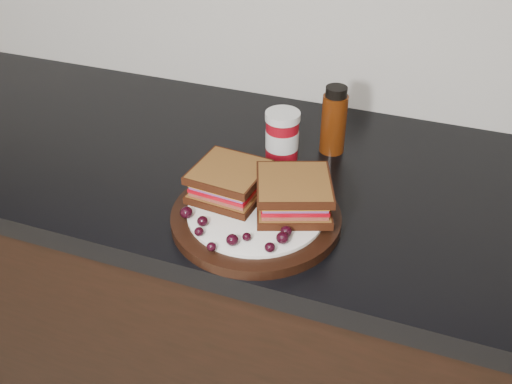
% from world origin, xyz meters
% --- Properties ---
extents(base_cabinets, '(3.96, 0.58, 0.86)m').
position_xyz_m(base_cabinets, '(0.00, 1.70, 0.43)').
color(base_cabinets, black).
rests_on(base_cabinets, ground_plane).
extents(countertop, '(3.98, 0.60, 0.04)m').
position_xyz_m(countertop, '(0.00, 1.70, 0.88)').
color(countertop, black).
rests_on(countertop, base_cabinets).
extents(plate, '(0.28, 0.28, 0.02)m').
position_xyz_m(plate, '(0.26, 1.54, 0.91)').
color(plate, black).
rests_on(plate, countertop).
extents(sandwich_left, '(0.12, 0.12, 0.05)m').
position_xyz_m(sandwich_left, '(0.21, 1.57, 0.95)').
color(sandwich_left, brown).
rests_on(sandwich_left, plate).
extents(sandwich_right, '(0.15, 0.15, 0.05)m').
position_xyz_m(sandwich_right, '(0.32, 1.57, 0.95)').
color(sandwich_right, brown).
rests_on(sandwich_right, plate).
extents(grape_0, '(0.02, 0.02, 0.02)m').
position_xyz_m(grape_0, '(0.17, 1.48, 0.93)').
color(grape_0, black).
rests_on(grape_0, plate).
extents(grape_1, '(0.02, 0.02, 0.02)m').
position_xyz_m(grape_1, '(0.20, 1.47, 0.93)').
color(grape_1, black).
rests_on(grape_1, plate).
extents(grape_2, '(0.02, 0.02, 0.01)m').
position_xyz_m(grape_2, '(0.20, 1.45, 0.93)').
color(grape_2, black).
rests_on(grape_2, plate).
extents(grape_3, '(0.01, 0.01, 0.01)m').
position_xyz_m(grape_3, '(0.24, 1.42, 0.93)').
color(grape_3, black).
rests_on(grape_3, plate).
extents(grape_4, '(0.02, 0.02, 0.02)m').
position_xyz_m(grape_4, '(0.26, 1.45, 0.93)').
color(grape_4, black).
rests_on(grape_4, plate).
extents(grape_5, '(0.01, 0.01, 0.01)m').
position_xyz_m(grape_5, '(0.28, 1.46, 0.93)').
color(grape_5, black).
rests_on(grape_5, plate).
extents(grape_6, '(0.02, 0.02, 0.02)m').
position_xyz_m(grape_6, '(0.32, 1.45, 0.93)').
color(grape_6, black).
rests_on(grape_6, plate).
extents(grape_7, '(0.02, 0.02, 0.02)m').
position_xyz_m(grape_7, '(0.33, 1.48, 0.93)').
color(grape_7, black).
rests_on(grape_7, plate).
extents(grape_8, '(0.02, 0.02, 0.02)m').
position_xyz_m(grape_8, '(0.33, 1.49, 0.93)').
color(grape_8, black).
rests_on(grape_8, plate).
extents(grape_9, '(0.02, 0.02, 0.02)m').
position_xyz_m(grape_9, '(0.32, 1.52, 0.93)').
color(grape_9, black).
rests_on(grape_9, plate).
extents(grape_10, '(0.02, 0.02, 0.02)m').
position_xyz_m(grape_10, '(0.34, 1.55, 0.93)').
color(grape_10, black).
rests_on(grape_10, plate).
extents(grape_11, '(0.02, 0.02, 0.01)m').
position_xyz_m(grape_11, '(0.31, 1.57, 0.93)').
color(grape_11, black).
rests_on(grape_11, plate).
extents(grape_12, '(0.02, 0.02, 0.02)m').
position_xyz_m(grape_12, '(0.31, 1.59, 0.93)').
color(grape_12, black).
rests_on(grape_12, plate).
extents(grape_13, '(0.02, 0.02, 0.02)m').
position_xyz_m(grape_13, '(0.20, 1.59, 0.93)').
color(grape_13, black).
rests_on(grape_13, plate).
extents(grape_14, '(0.02, 0.02, 0.02)m').
position_xyz_m(grape_14, '(0.19, 1.55, 0.93)').
color(grape_14, black).
rests_on(grape_14, plate).
extents(grape_15, '(0.02, 0.02, 0.02)m').
position_xyz_m(grape_15, '(0.20, 1.54, 0.93)').
color(grape_15, black).
rests_on(grape_15, plate).
extents(grape_16, '(0.02, 0.02, 0.02)m').
position_xyz_m(grape_16, '(0.20, 1.59, 0.93)').
color(grape_16, black).
rests_on(grape_16, plate).
extents(grape_17, '(0.02, 0.02, 0.02)m').
position_xyz_m(grape_17, '(0.19, 1.56, 0.93)').
color(grape_17, black).
rests_on(grape_17, plate).
extents(grape_18, '(0.02, 0.02, 0.02)m').
position_xyz_m(grape_18, '(0.18, 1.54, 0.93)').
color(grape_18, black).
rests_on(grape_18, plate).
extents(condiment_jar, '(0.09, 0.09, 0.10)m').
position_xyz_m(condiment_jar, '(0.24, 1.75, 0.95)').
color(condiment_jar, maroon).
rests_on(condiment_jar, countertop).
extents(oil_bottle, '(0.06, 0.06, 0.14)m').
position_xyz_m(oil_bottle, '(0.32, 1.81, 0.97)').
color(oil_bottle, '#4A1D07').
rests_on(oil_bottle, countertop).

